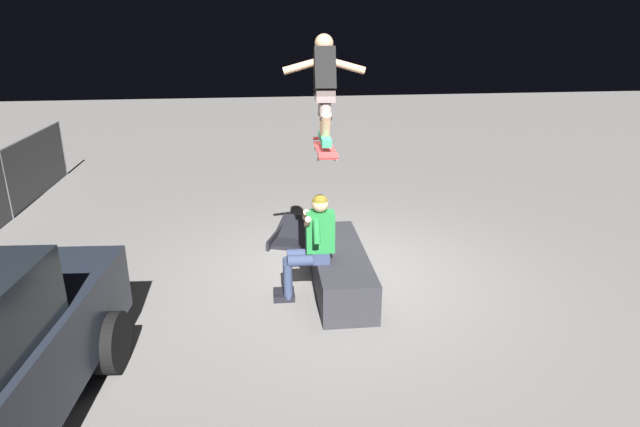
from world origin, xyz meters
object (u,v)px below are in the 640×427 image
Objects in this scene: skateboard at (325,149)px; skater_airborne at (324,84)px; ledge_box_main at (339,268)px; kicker_ramp at (302,236)px; person_sitting_on_ledge at (311,241)px.

skater_airborne reaches higher than skateboard.
skateboard reaches higher than ledge_box_main.
kicker_ramp is at bearing 10.95° from ledge_box_main.
ledge_box_main is 1.71× the size of kicker_ramp.
ledge_box_main is 1.87× the size of skater_airborne.
skater_airborne is 0.91× the size of kicker_ramp.
person_sitting_on_ledge is at bearing 33.14° from skateboard.
ledge_box_main is at bearing -57.96° from person_sitting_on_ledge.
skater_airborne is 3.26m from kicker_ramp.
skater_airborne is at bearing 146.81° from ledge_box_main.
skater_airborne is at bearing -137.02° from person_sitting_on_ledge.
ledge_box_main is at bearing -33.19° from skater_airborne.
ledge_box_main reaches higher than kicker_ramp.
kicker_ramp is (2.03, 0.06, -2.56)m from skater_airborne.
ledge_box_main is 2.03× the size of skateboard.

